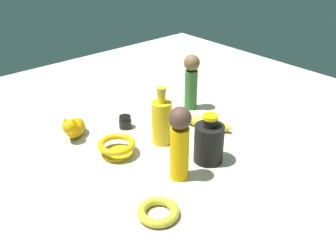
{
  "coord_description": "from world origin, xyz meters",
  "views": [
    {
      "loc": [
        -0.73,
        -0.84,
        0.68
      ],
      "look_at": [
        0.0,
        0.0,
        0.07
      ],
      "focal_mm": 40.55,
      "sensor_mm": 36.0,
      "label": 1
    }
  ],
  "objects": [
    {
      "name": "bottle_short",
      "position": [
        0.03,
        -0.16,
        0.07
      ],
      "size": [
        0.09,
        0.09,
        0.16
      ],
      "color": "black",
      "rests_on": "ground"
    },
    {
      "name": "banana",
      "position": [
        0.18,
        -0.01,
        0.02
      ],
      "size": [
        0.11,
        0.19,
        0.04
      ],
      "primitive_type": "ellipsoid",
      "rotation": [
        0.0,
        0.0,
        1.95
      ],
      "color": "gold",
      "rests_on": "ground"
    },
    {
      "name": "nail_polish_jar",
      "position": [
        -0.04,
        0.19,
        0.02
      ],
      "size": [
        0.05,
        0.05,
        0.05
      ],
      "color": "black",
      "rests_on": "ground"
    },
    {
      "name": "person_figure_child",
      "position": [
        -0.1,
        -0.17,
        0.12
      ],
      "size": [
        0.07,
        0.07,
        0.23
      ],
      "color": "#F3AF06",
      "rests_on": "ground"
    },
    {
      "name": "bowl",
      "position": [
        -0.17,
        0.06,
        0.03
      ],
      "size": [
        0.12,
        0.12,
        0.05
      ],
      "color": "gold",
      "rests_on": "ground"
    },
    {
      "name": "cat_figurine",
      "position": [
        -0.22,
        0.25,
        0.04
      ],
      "size": [
        0.11,
        0.11,
        0.09
      ],
      "color": "#D79705",
      "rests_on": "ground"
    },
    {
      "name": "bottle_tall",
      "position": [
        -0.01,
        0.02,
        0.08
      ],
      "size": [
        0.07,
        0.07,
        0.2
      ],
      "color": "yellow",
      "rests_on": "ground"
    },
    {
      "name": "person_figure_adult",
      "position": [
        0.25,
        0.15,
        0.12
      ],
      "size": [
        0.07,
        0.07,
        0.22
      ],
      "color": "#326A2F",
      "rests_on": "ground"
    },
    {
      "name": "ground",
      "position": [
        0.0,
        0.0,
        0.0
      ],
      "size": [
        2.0,
        2.0,
        0.0
      ],
      "primitive_type": "plane",
      "color": "#BCB29E"
    },
    {
      "name": "bangle",
      "position": [
        -0.26,
        -0.25,
        0.01
      ],
      "size": [
        0.11,
        0.11,
        0.02
      ],
      "primitive_type": "torus",
      "color": "gold",
      "rests_on": "ground"
    }
  ]
}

